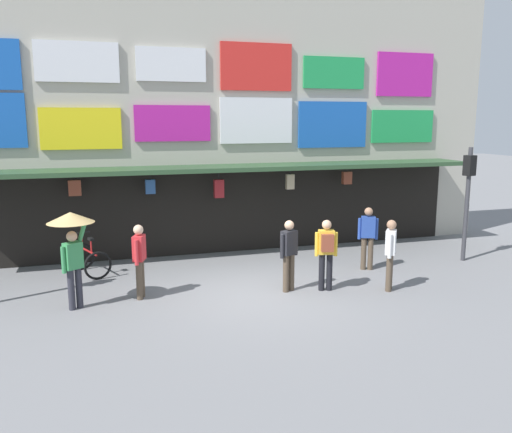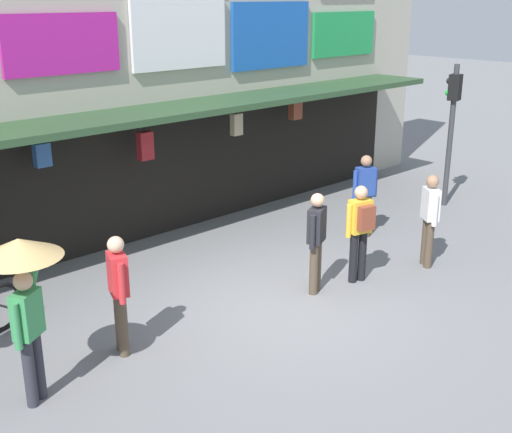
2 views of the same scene
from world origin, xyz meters
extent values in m
plane|color=slate|center=(0.00, 0.00, 0.00)|extent=(80.00, 80.00, 0.00)
cube|color=#B2AD9E|center=(0.00, 4.60, 4.00)|extent=(18.00, 1.20, 8.00)
cube|color=#2D4C2D|center=(0.00, 3.30, 2.60)|extent=(15.30, 1.40, 0.12)
cube|color=white|center=(-3.69, 3.95, 5.44)|extent=(2.14, 0.08, 1.04)
cube|color=white|center=(-1.23, 3.95, 5.44)|extent=(1.93, 0.08, 0.92)
cube|color=red|center=(1.23, 3.95, 5.44)|extent=(2.14, 0.08, 1.34)
cube|color=green|center=(3.69, 3.95, 5.33)|extent=(1.99, 0.08, 0.94)
cube|color=#B71E93|center=(6.15, 3.95, 5.34)|extent=(1.97, 0.08, 1.34)
cube|color=yellow|center=(-3.69, 3.95, 3.70)|extent=(2.10, 0.08, 1.11)
cube|color=#B71E93|center=(-1.23, 3.95, 3.84)|extent=(2.13, 0.08, 1.00)
cube|color=white|center=(1.23, 3.95, 3.91)|extent=(2.20, 0.08, 1.33)
cube|color=blue|center=(3.69, 3.95, 3.79)|extent=(2.25, 0.08, 1.39)
cube|color=green|center=(6.15, 3.95, 3.72)|extent=(2.20, 0.08, 1.03)
cylinder|color=black|center=(-3.93, 3.54, 2.46)|extent=(0.02, 0.02, 0.17)
cube|color=brown|center=(-3.93, 3.54, 2.16)|extent=(0.32, 0.19, 0.41)
cylinder|color=black|center=(-1.95, 3.60, 2.43)|extent=(0.02, 0.02, 0.23)
cube|color=#2D5693|center=(-1.95, 3.60, 2.12)|extent=(0.26, 0.16, 0.39)
cylinder|color=black|center=(-0.05, 3.41, 2.40)|extent=(0.02, 0.02, 0.27)
cube|color=maroon|center=(-0.05, 3.41, 2.01)|extent=(0.28, 0.17, 0.51)
cylinder|color=black|center=(2.05, 3.27, 2.45)|extent=(0.02, 0.02, 0.17)
cube|color=tan|center=(2.05, 3.27, 2.15)|extent=(0.23, 0.14, 0.43)
cylinder|color=black|center=(3.99, 3.47, 2.46)|extent=(0.02, 0.02, 0.17)
cube|color=brown|center=(3.99, 3.47, 2.18)|extent=(0.28, 0.17, 0.38)
cube|color=black|center=(0.00, 3.98, 1.25)|extent=(15.30, 0.04, 2.50)
cylinder|color=#38383D|center=(6.49, 1.05, 1.60)|extent=(0.12, 0.12, 3.20)
cube|color=black|center=(6.49, 1.05, 2.70)|extent=(0.33, 0.30, 0.56)
sphere|color=black|center=(6.45, 1.17, 2.83)|extent=(0.15, 0.15, 0.15)
sphere|color=#19DB3D|center=(6.45, 1.17, 2.57)|extent=(0.15, 0.15, 0.15)
torus|color=black|center=(-3.85, 3.21, 0.36)|extent=(0.69, 0.32, 0.72)
torus|color=black|center=(-3.45, 2.18, 0.36)|extent=(0.69, 0.32, 0.72)
cylinder|color=#B21E1E|center=(-3.65, 2.70, 0.61)|extent=(0.41, 0.94, 0.05)
cylinder|color=#B21E1E|center=(-3.59, 2.54, 0.78)|extent=(0.04, 0.04, 0.35)
cube|color=black|center=(-3.59, 2.54, 0.97)|extent=(0.17, 0.22, 0.06)
cylinder|color=#B21E1E|center=(-3.82, 3.13, 0.78)|extent=(0.04, 0.04, 0.50)
cylinder|color=black|center=(-3.82, 3.13, 1.03)|extent=(0.42, 0.19, 0.04)
cylinder|color=#2D2D38|center=(-4.00, 0.14, 0.44)|extent=(0.14, 0.14, 0.88)
cylinder|color=#2D2D38|center=(-3.85, 0.24, 0.44)|extent=(0.14, 0.14, 0.88)
cube|color=#388E51|center=(-3.92, 0.19, 1.16)|extent=(0.42, 0.38, 0.56)
sphere|color=tan|center=(-3.92, 0.19, 1.57)|extent=(0.22, 0.22, 0.22)
cylinder|color=#388E51|center=(-4.11, 0.07, 1.11)|extent=(0.09, 0.09, 0.56)
cylinder|color=#388E51|center=(-3.74, 0.31, 1.56)|extent=(0.23, 0.09, 0.48)
cylinder|color=#4C3823|center=(-3.74, 0.31, 1.67)|extent=(0.02, 0.02, 0.55)
cone|color=#E0B770|center=(-3.92, 0.19, 1.97)|extent=(0.96, 0.96, 0.22)
cylinder|color=brown|center=(3.33, 1.06, 0.44)|extent=(0.14, 0.14, 0.88)
cylinder|color=brown|center=(3.50, 0.99, 0.44)|extent=(0.14, 0.14, 0.88)
cube|color=#28479E|center=(3.41, 1.02, 1.16)|extent=(0.42, 0.34, 0.56)
sphere|color=#A87A5B|center=(3.41, 1.02, 1.57)|extent=(0.22, 0.22, 0.22)
cylinder|color=#28479E|center=(3.21, 1.11, 1.11)|extent=(0.09, 0.09, 0.56)
cylinder|color=#28479E|center=(3.62, 0.94, 1.11)|extent=(0.09, 0.09, 0.56)
cylinder|color=brown|center=(3.12, -0.60, 0.44)|extent=(0.14, 0.14, 0.88)
cylinder|color=brown|center=(3.01, -0.74, 0.44)|extent=(0.14, 0.14, 0.88)
cube|color=white|center=(3.07, -0.67, 1.16)|extent=(0.39, 0.42, 0.56)
sphere|color=#A87A5B|center=(3.07, -0.67, 1.57)|extent=(0.22, 0.22, 0.22)
cylinder|color=white|center=(3.20, -0.49, 1.11)|extent=(0.09, 0.09, 0.56)
cylinder|color=white|center=(2.94, -0.85, 1.11)|extent=(0.09, 0.09, 0.56)
cylinder|color=brown|center=(-2.52, 0.55, 0.44)|extent=(0.14, 0.14, 0.88)
cylinder|color=brown|center=(-2.58, 0.38, 0.44)|extent=(0.14, 0.14, 0.88)
cube|color=red|center=(-2.55, 0.46, 1.16)|extent=(0.33, 0.41, 0.56)
sphere|color=beige|center=(-2.55, 0.46, 1.57)|extent=(0.22, 0.22, 0.22)
cylinder|color=red|center=(-2.47, 0.67, 1.11)|extent=(0.09, 0.09, 0.56)
cylinder|color=red|center=(-2.63, 0.25, 1.11)|extent=(0.09, 0.09, 0.56)
cylinder|color=brown|center=(0.88, 0.00, 0.44)|extent=(0.14, 0.14, 0.88)
cylinder|color=brown|center=(0.71, -0.08, 0.44)|extent=(0.14, 0.14, 0.88)
cube|color=#232328|center=(0.79, -0.04, 1.16)|extent=(0.42, 0.35, 0.56)
sphere|color=tan|center=(0.79, -0.04, 1.57)|extent=(0.22, 0.22, 0.22)
cylinder|color=#232328|center=(0.99, 0.05, 1.11)|extent=(0.09, 0.09, 0.56)
cylinder|color=#232328|center=(0.59, -0.13, 1.11)|extent=(0.09, 0.09, 0.56)
cylinder|color=black|center=(1.55, -0.21, 0.44)|extent=(0.14, 0.14, 0.88)
cylinder|color=black|center=(1.72, -0.26, 0.44)|extent=(0.14, 0.14, 0.88)
cube|color=gold|center=(1.64, -0.24, 1.16)|extent=(0.41, 0.31, 0.56)
sphere|color=tan|center=(1.64, -0.24, 1.57)|extent=(0.22, 0.22, 0.22)
cylinder|color=gold|center=(1.42, -0.18, 1.11)|extent=(0.09, 0.09, 0.56)
cylinder|color=gold|center=(1.85, -0.30, 1.11)|extent=(0.09, 0.09, 0.56)
cube|color=brown|center=(1.60, -0.39, 1.18)|extent=(0.31, 0.23, 0.40)
camera|label=1|loc=(-3.37, -11.06, 3.96)|focal=36.86mm
camera|label=2|loc=(-6.67, -6.54, 4.62)|focal=46.23mm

